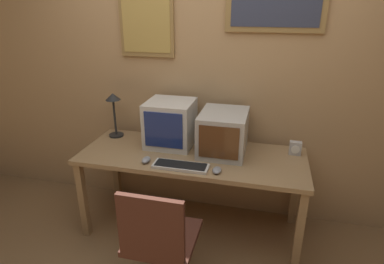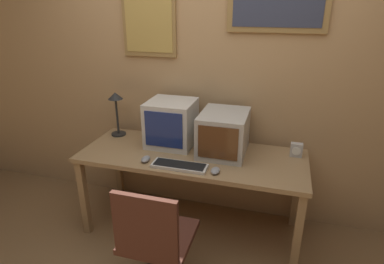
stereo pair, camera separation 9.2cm
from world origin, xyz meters
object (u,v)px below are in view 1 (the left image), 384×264
Objects in this scene: mouse_near_keyboard at (217,170)px; mouse_far_corner at (146,160)px; monitor_left at (170,123)px; desk_lamp at (114,106)px; keyboard_main at (181,166)px; desk_clock at (295,148)px; office_chair at (161,251)px; monitor_right at (223,132)px.

mouse_far_corner is (-0.55, 0.03, 0.00)m from mouse_near_keyboard.
monitor_left is 0.96× the size of desk_lamp.
desk_clock is (0.83, 0.43, 0.04)m from keyboard_main.
office_chair is (0.74, -0.94, -0.63)m from desk_lamp.
desk_clock is at bearing 48.14° from office_chair.
monitor_left is 0.47m from keyboard_main.
monitor_right is 0.53× the size of office_chair.
mouse_far_corner is at bearing -43.15° from desk_lamp.
desk_clock is 0.28× the size of desk_lamp.
mouse_near_keyboard is (0.27, -0.01, 0.00)m from keyboard_main.
desk_clock is at bearing 2.46° from monitor_left.
desk_clock is at bearing 20.49° from mouse_far_corner.
keyboard_main is at bearing -3.43° from mouse_far_corner.
desk_lamp is at bearing 179.40° from desk_clock.
desk_lamp is at bearing 148.81° from keyboard_main.
desk_lamp reaches higher than keyboard_main.
office_chair is at bearing -77.40° from monitor_left.
monitor_left is 0.55m from desk_lamp.
desk_lamp is at bearing 128.12° from office_chair.
mouse_near_keyboard is 0.92× the size of desk_clock.
mouse_near_keyboard is 0.55m from mouse_far_corner.
monitor_left is 3.81× the size of mouse_far_corner.
monitor_left is at bearing 175.36° from monitor_right.
keyboard_main is 0.90m from desk_lamp.
monitor_left reaches higher than office_chair.
monitor_left reaches higher than keyboard_main.
office_chair is at bearing -51.88° from desk_lamp.
desk_clock is 1.30m from office_chair.
monitor_left is 0.44× the size of office_chair.
monitor_right is 0.59m from desk_clock.
desk_clock reaches higher than mouse_far_corner.
desk_lamp is at bearing 174.42° from monitor_right.
keyboard_main is 0.27m from mouse_near_keyboard.
mouse_far_corner is (-0.54, -0.33, -0.15)m from monitor_right.
monitor_left is at bearing 77.42° from mouse_far_corner.
office_chair is (-0.83, -0.92, -0.40)m from desk_clock.
monitor_left is at bearing -177.54° from desk_clock.
desk_lamp is (-1.57, 0.02, 0.23)m from desk_clock.
monitor_left is at bearing 116.98° from keyboard_main.
monitor_right is 1.11× the size of keyboard_main.
office_chair is (-0.27, -0.48, -0.36)m from mouse_near_keyboard.
monitor_right reaches higher than office_chair.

